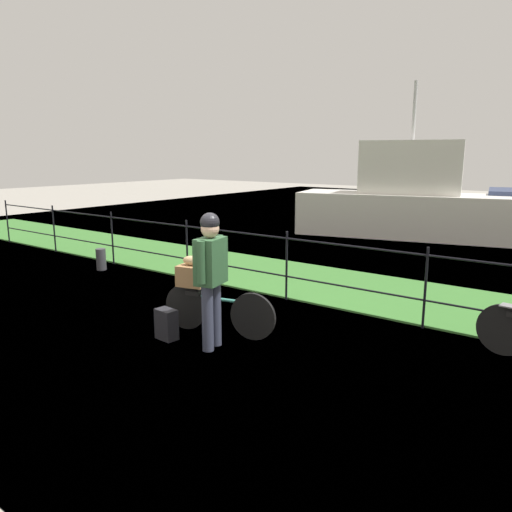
# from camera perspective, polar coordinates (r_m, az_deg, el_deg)

# --- Properties ---
(ground_plane) EXTENTS (60.00, 60.00, 0.00)m
(ground_plane) POSITION_cam_1_polar(r_m,az_deg,el_deg) (6.53, -7.23, -9.52)
(ground_plane) COLOR gray
(grass_strip) EXTENTS (27.00, 2.40, 0.03)m
(grass_strip) POSITION_cam_1_polar(r_m,az_deg,el_deg) (9.17, 7.78, -3.15)
(grass_strip) COLOR #38702D
(grass_strip) RESTS_ON ground
(harbor_water) EXTENTS (30.00, 30.00, 0.00)m
(harbor_water) POSITION_cam_1_polar(r_m,az_deg,el_deg) (17.01, 21.89, 2.95)
(harbor_water) COLOR #426684
(harbor_water) RESTS_ON ground
(iron_fence) EXTENTS (18.04, 0.04, 1.14)m
(iron_fence) POSITION_cam_1_polar(r_m,az_deg,el_deg) (7.98, 3.57, -0.49)
(iron_fence) COLOR black
(iron_fence) RESTS_ON ground
(bicycle_main) EXTENTS (1.60, 0.40, 0.62)m
(bicycle_main) POSITION_cam_1_polar(r_m,az_deg,el_deg) (6.57, -4.53, -6.24)
(bicycle_main) COLOR black
(bicycle_main) RESTS_ON ground
(wooden_crate) EXTENTS (0.43, 0.36, 0.28)m
(wooden_crate) POSITION_cam_1_polar(r_m,az_deg,el_deg) (6.63, -7.34, -2.27)
(wooden_crate) COLOR olive
(wooden_crate) RESTS_ON bicycle_main
(terrier_dog) EXTENTS (0.32, 0.20, 0.18)m
(terrier_dog) POSITION_cam_1_polar(r_m,az_deg,el_deg) (6.57, -7.20, -0.46)
(terrier_dog) COLOR tan
(terrier_dog) RESTS_ON wooden_crate
(cyclist_person) EXTENTS (0.34, 0.53, 1.68)m
(cyclist_person) POSITION_cam_1_polar(r_m,az_deg,el_deg) (5.93, -5.27, -1.50)
(cyclist_person) COLOR #383D51
(cyclist_person) RESTS_ON ground
(backpack_on_paving) EXTENTS (0.30, 0.20, 0.40)m
(backpack_on_paving) POSITION_cam_1_polar(r_m,az_deg,el_deg) (6.52, -10.34, -7.78)
(backpack_on_paving) COLOR black
(backpack_on_paving) RESTS_ON ground
(mooring_bollard) EXTENTS (0.20, 0.20, 0.44)m
(mooring_bollard) POSITION_cam_1_polar(r_m,az_deg,el_deg) (10.64, -17.52, -0.37)
(mooring_bollard) COLOR #38383D
(mooring_bollard) RESTS_ON ground
(moored_boat_mid) EXTENTS (6.50, 3.25, 4.32)m
(moored_boat_mid) POSITION_cam_1_polar(r_m,az_deg,el_deg) (14.88, 17.27, 5.96)
(moored_boat_mid) COLOR silver
(moored_boat_mid) RESTS_ON ground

